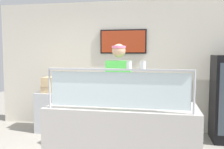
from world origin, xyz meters
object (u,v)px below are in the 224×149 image
at_px(parmesan_shaker, 129,65).
at_px(worker_figure, 119,92).
at_px(pepper_flake_shaker, 143,66).
at_px(pizza_box_stack, 55,84).
at_px(pizza_tray, 107,102).
at_px(pizza_server, 105,100).

xyz_separation_m(parmesan_shaker, worker_figure, (-0.29, 1.00, -0.48)).
relative_size(parmesan_shaker, worker_figure, 0.05).
xyz_separation_m(pepper_flake_shaker, pizza_box_stack, (-1.96, 1.99, -0.51)).
distance_m(pizza_tray, pizza_box_stack, 2.14).
distance_m(worker_figure, pizza_box_stack, 1.81).
relative_size(pizza_tray, parmesan_shaker, 5.54).
relative_size(pizza_tray, pepper_flake_shaker, 5.57).
bearing_deg(pizza_box_stack, pizza_tray, -47.27).
distance_m(pizza_tray, worker_figure, 0.58).
bearing_deg(pizza_tray, pizza_box_stack, 132.73).
relative_size(pizza_server, pizza_box_stack, 0.61).
xyz_separation_m(pizza_server, pizza_box_stack, (-1.43, 1.59, -0.02)).
xyz_separation_m(parmesan_shaker, pepper_flake_shaker, (0.16, 0.00, -0.00)).
distance_m(pepper_flake_shaker, worker_figure, 1.20).
relative_size(pepper_flake_shaker, pizza_box_stack, 0.20).
relative_size(pizza_server, worker_figure, 0.16).
distance_m(pizza_tray, pepper_flake_shaker, 0.84).
distance_m(pizza_tray, pizza_server, 0.04).
height_order(parmesan_shaker, worker_figure, worker_figure).
bearing_deg(pepper_flake_shaker, parmesan_shaker, -180.00).
bearing_deg(pizza_server, pizza_box_stack, 144.79).
height_order(pizza_server, worker_figure, worker_figure).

